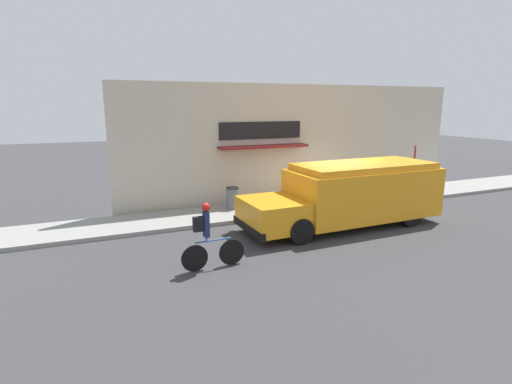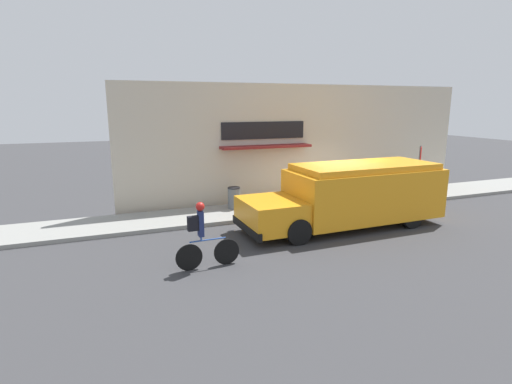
% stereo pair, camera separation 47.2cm
% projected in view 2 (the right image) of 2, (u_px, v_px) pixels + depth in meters
% --- Properties ---
extents(ground_plane, '(70.00, 70.00, 0.00)m').
position_uv_depth(ground_plane, '(336.00, 213.00, 15.00)').
color(ground_plane, '#38383A').
extents(sidewalk, '(28.00, 2.22, 0.14)m').
position_uv_depth(sidewalk, '(321.00, 204.00, 15.99)').
color(sidewalk, gray).
rests_on(sidewalk, ground_plane).
extents(storefront, '(15.52, 0.82, 4.79)m').
position_uv_depth(storefront, '(305.00, 143.00, 16.78)').
color(storefront, beige).
rests_on(storefront, ground_plane).
extents(school_bus, '(6.83, 2.71, 2.08)m').
position_uv_depth(school_bus, '(352.00, 194.00, 13.14)').
color(school_bus, orange).
rests_on(school_bus, ground_plane).
extents(cyclist, '(1.63, 0.22, 1.69)m').
position_uv_depth(cyclist, '(203.00, 236.00, 9.75)').
color(cyclist, black).
rests_on(cyclist, ground_plane).
extents(stop_sign_post, '(0.45, 0.45, 2.19)m').
position_uv_depth(stop_sign_post, '(420.00, 163.00, 16.44)').
color(stop_sign_post, slate).
rests_on(stop_sign_post, sidewalk).
extents(trash_bin, '(0.46, 0.46, 0.81)m').
position_uv_depth(trash_bin, '(234.00, 198.00, 15.00)').
color(trash_bin, slate).
rests_on(trash_bin, sidewalk).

